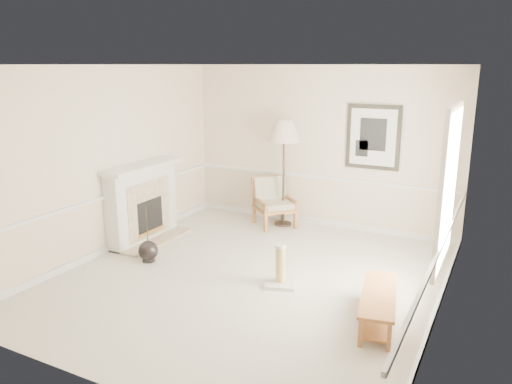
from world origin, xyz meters
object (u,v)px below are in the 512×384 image
(bench, at_px, (378,303))
(floor_lamp, at_px, (284,134))
(floor_vase, at_px, (148,251))
(scratching_post, at_px, (280,272))
(armchair, at_px, (273,200))

(bench, bearing_deg, floor_lamp, 131.44)
(floor_vase, distance_m, scratching_post, 2.13)
(armchair, height_order, scratching_post, armchair)
(floor_lamp, bearing_deg, floor_vase, -112.74)
(scratching_post, bearing_deg, bench, -15.53)
(floor_vase, distance_m, armchair, 2.69)
(bench, relative_size, scratching_post, 2.31)
(armchair, bearing_deg, floor_lamp, -34.75)
(armchair, relative_size, bench, 0.73)
(scratching_post, bearing_deg, armchair, 117.78)
(floor_vase, xyz_separation_m, scratching_post, (2.12, 0.16, 0.02))
(scratching_post, bearing_deg, floor_vase, -175.69)
(floor_lamp, bearing_deg, scratching_post, -66.44)
(floor_lamp, bearing_deg, armchair, -166.81)
(bench, bearing_deg, floor_vase, 176.20)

